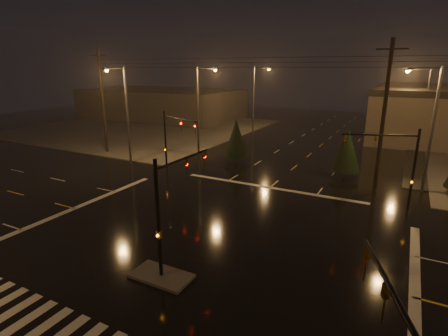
{
  "coord_description": "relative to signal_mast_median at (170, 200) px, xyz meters",
  "views": [
    {
      "loc": [
        9.69,
        -15.79,
        9.9
      ],
      "look_at": [
        -1.45,
        5.32,
        3.0
      ],
      "focal_mm": 28.0,
      "sensor_mm": 36.0,
      "label": 1
    }
  ],
  "objects": [
    {
      "name": "ground",
      "position": [
        -0.0,
        3.07,
        -3.75
      ],
      "size": [
        140.0,
        140.0,
        0.0
      ],
      "primitive_type": "plane",
      "color": "black",
      "rests_on": "ground"
    },
    {
      "name": "sidewalk_nw",
      "position": [
        -30.0,
        33.07,
        -3.69
      ],
      "size": [
        36.0,
        36.0,
        0.12
      ],
      "primitive_type": "cube",
      "color": "#484540",
      "rests_on": "ground"
    },
    {
      "name": "median_island",
      "position": [
        -0.0,
        -0.93,
        -3.68
      ],
      "size": [
        3.0,
        1.6,
        0.15
      ],
      "primitive_type": "cube",
      "color": "#484540",
      "rests_on": "ground"
    },
    {
      "name": "stop_bar_far",
      "position": [
        -0.0,
        14.07,
        -3.75
      ],
      "size": [
        16.0,
        0.5,
        0.01
      ],
      "primitive_type": "cube",
      "color": "beige",
      "rests_on": "ground"
    },
    {
      "name": "commercial_block",
      "position": [
        -35.0,
        45.07,
        -0.95
      ],
      "size": [
        30.0,
        18.0,
        5.6
      ],
      "primitive_type": "cube",
      "color": "#413B39",
      "rests_on": "ground"
    },
    {
      "name": "signal_mast_median",
      "position": [
        0.0,
        0.0,
        0.0
      ],
      "size": [
        0.25,
        4.59,
        6.0
      ],
      "color": "black",
      "rests_on": "ground"
    },
    {
      "name": "signal_mast_ne",
      "position": [
        9.5,
        13.21,
        0.04
      ],
      "size": [
        4.84,
        1.86,
        6.0
      ],
      "color": "black",
      "rests_on": "ground"
    },
    {
      "name": "signal_mast_nw",
      "position": [
        -9.5,
        13.21,
        0.04
      ],
      "size": [
        4.84,
        1.86,
        6.0
      ],
      "color": "black",
      "rests_on": "ground"
    },
    {
      "name": "streetlight_1",
      "position": [
        -11.18,
        21.07,
        2.05
      ],
      "size": [
        2.77,
        0.32,
        10.0
      ],
      "color": "#38383A",
      "rests_on": "ground"
    },
    {
      "name": "streetlight_2",
      "position": [
        -11.18,
        37.07,
        2.05
      ],
      "size": [
        2.77,
        0.32,
        10.0
      ],
      "color": "#38383A",
      "rests_on": "ground"
    },
    {
      "name": "streetlight_3",
      "position": [
        11.18,
        19.07,
        2.05
      ],
      "size": [
        2.77,
        0.32,
        10.0
      ],
      "color": "#38383A",
      "rests_on": "ground"
    },
    {
      "name": "streetlight_4",
      "position": [
        11.18,
        39.07,
        2.05
      ],
      "size": [
        2.77,
        0.32,
        10.0
      ],
      "color": "#38383A",
      "rests_on": "ground"
    },
    {
      "name": "streetlight_5",
      "position": [
        -16.0,
        14.26,
        2.05
      ],
      "size": [
        0.32,
        2.77,
        10.0
      ],
      "color": "#38383A",
      "rests_on": "ground"
    },
    {
      "name": "utility_pole_0",
      "position": [
        -22.0,
        17.07,
        2.38
      ],
      "size": [
        2.2,
        0.32,
        12.0
      ],
      "color": "black",
      "rests_on": "ground"
    },
    {
      "name": "utility_pole_1",
      "position": [
        8.0,
        17.07,
        2.38
      ],
      "size": [
        2.2,
        0.32,
        12.0
      ],
      "color": "black",
      "rests_on": "ground"
    },
    {
      "name": "conifer_3",
      "position": [
        -6.2,
        20.15,
        -1.05
      ],
      "size": [
        2.56,
        2.56,
        4.7
      ],
      "color": "black",
      "rests_on": "ground"
    },
    {
      "name": "conifer_4",
      "position": [
        5.13,
        19.88,
        -1.03
      ],
      "size": [
        2.59,
        2.59,
        4.75
      ],
      "color": "black",
      "rests_on": "ground"
    }
  ]
}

